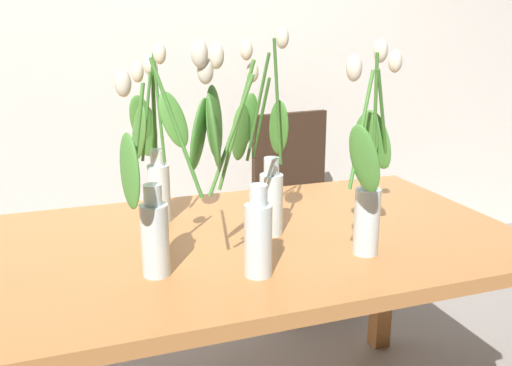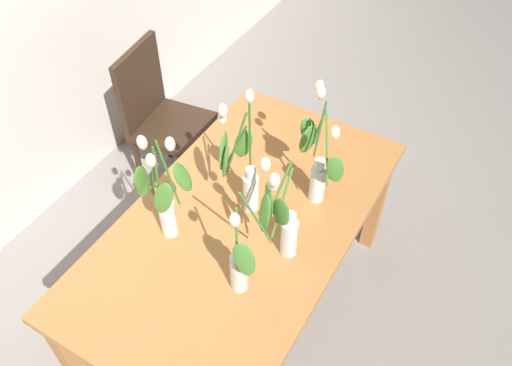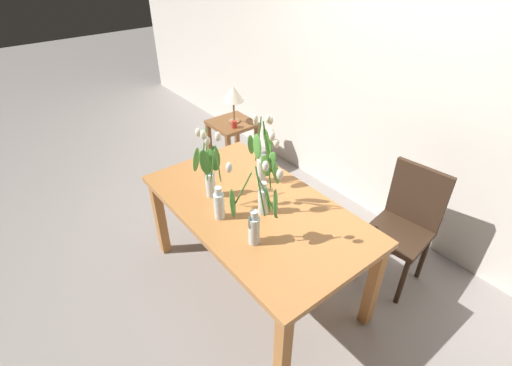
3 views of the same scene
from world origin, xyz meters
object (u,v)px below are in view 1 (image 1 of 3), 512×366
tulip_vase_4 (244,199)px  dining_table (244,266)px  tulip_vase_2 (265,163)px  tulip_vase_0 (158,206)px  dining_chair (299,198)px  tulip_vase_1 (369,181)px  tulip_vase_3 (155,153)px

tulip_vase_4 → dining_table: bearing=72.3°
tulip_vase_2 → tulip_vase_4: size_ratio=1.06×
dining_table → tulip_vase_2: (0.08, 0.03, 0.30)m
tulip_vase_0 → dining_chair: (0.86, 1.10, -0.40)m
dining_table → dining_chair: (0.59, 0.92, -0.12)m
tulip_vase_1 → tulip_vase_3: bearing=138.5°
tulip_vase_3 → dining_chair: 1.14m
dining_chair → tulip_vase_4: bearing=-119.7°
tulip_vase_0 → tulip_vase_1: 0.55m
tulip_vase_1 → dining_chair: (0.31, 1.13, -0.42)m
tulip_vase_3 → tulip_vase_4: (0.13, -0.46, -0.02)m
dining_table → tulip_vase_3: tulip_vase_3 is taller
tulip_vase_2 → dining_table: bearing=-155.9°
tulip_vase_0 → tulip_vase_4: 0.20m
dining_table → tulip_vase_3: size_ratio=2.93×
dining_chair → tulip_vase_2: bearing=-119.9°
tulip_vase_3 → tulip_vase_4: size_ratio=0.99×
dining_table → tulip_vase_4: size_ratio=2.90×
tulip_vase_1 → dining_chair: bearing=74.6°
dining_table → tulip_vase_1: size_ratio=2.87×
tulip_vase_0 → dining_chair: 1.45m
dining_table → tulip_vase_0: tulip_vase_0 is taller
tulip_vase_2 → tulip_vase_4: (-0.15, -0.28, -0.01)m
tulip_vase_1 → tulip_vase_2: tulip_vase_2 is taller
tulip_vase_4 → dining_chair: bearing=60.3°
dining_table → tulip_vase_3: 0.43m
dining_table → tulip_vase_4: 0.38m
tulip_vase_4 → dining_chair: 1.40m
tulip_vase_4 → dining_chair: tulip_vase_4 is taller
dining_chair → tulip_vase_0: bearing=-127.9°
dining_table → tulip_vase_1: bearing=-37.2°
tulip_vase_3 → tulip_vase_1: bearing=-41.5°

